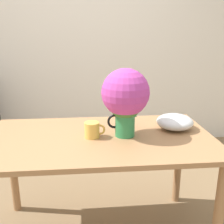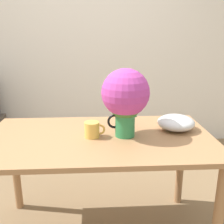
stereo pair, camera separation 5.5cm
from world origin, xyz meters
name	(u,v)px [view 1 (the left image)]	position (x,y,z in m)	size (l,w,h in m)	color
wall_back	(82,41)	(0.00, 1.76, 1.30)	(8.00, 0.05, 2.60)	silver
table	(99,151)	(0.13, 0.04, 0.66)	(1.46, 0.81, 0.76)	#A3754C
flower_vase	(125,97)	(0.29, 0.04, 1.01)	(0.30, 0.30, 0.43)	#2D844C
coffee_mug	(92,130)	(0.08, 0.03, 0.81)	(0.13, 0.09, 0.10)	gold
white_bowl	(175,122)	(0.65, 0.13, 0.81)	(0.25, 0.25, 0.10)	silver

